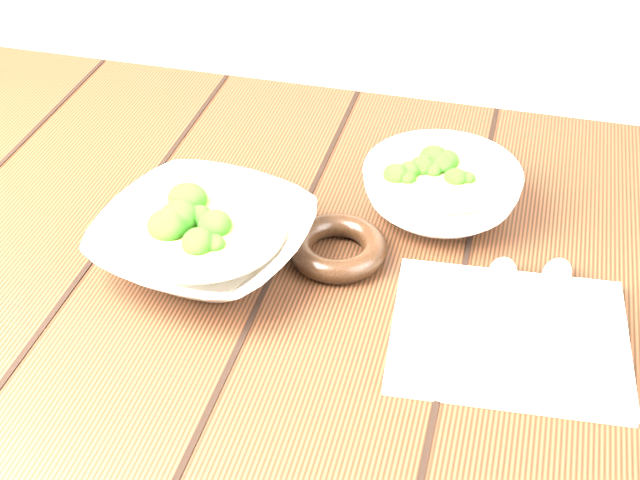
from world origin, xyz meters
TOP-DOWN VIEW (x-y plane):
  - table at (0.00, 0.00)m, footprint 1.20×0.80m
  - soup_bowl_front at (-0.10, -0.02)m, footprint 0.26×0.26m
  - soup_bowl_back at (0.14, 0.13)m, footprint 0.24×0.24m
  - trivet at (0.04, 0.02)m, footprint 0.15×0.15m
  - napkin at (0.24, -0.06)m, footprint 0.24×0.21m
  - spoon_left at (0.22, -0.02)m, footprint 0.03×0.19m
  - spoon_right at (0.27, -0.00)m, footprint 0.05×0.19m

SIDE VIEW (x-z plane):
  - table at x=0.00m, z-range 0.26..1.01m
  - napkin at x=0.24m, z-range 0.75..0.76m
  - trivet at x=0.04m, z-range 0.75..0.78m
  - spoon_left at x=0.22m, z-range 0.76..0.77m
  - spoon_right at x=0.27m, z-range 0.76..0.77m
  - soup_bowl_front at x=-0.10m, z-range 0.75..0.81m
  - soup_bowl_back at x=0.14m, z-range 0.75..0.81m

